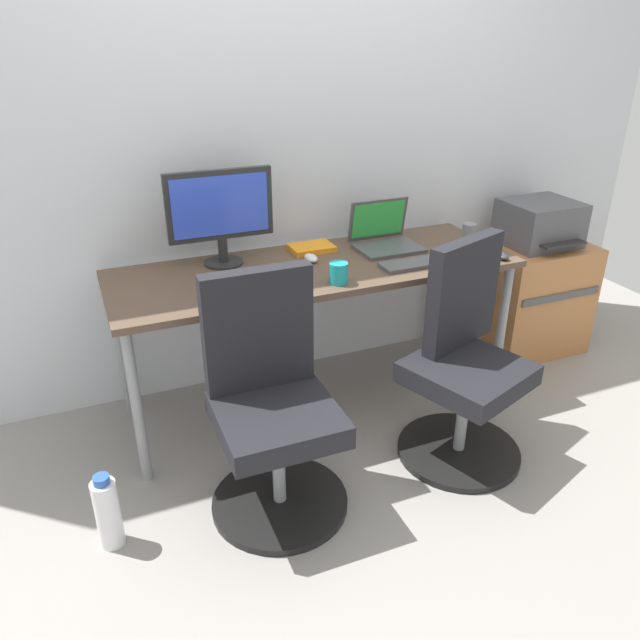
% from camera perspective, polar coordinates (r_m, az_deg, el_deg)
% --- Properties ---
extents(ground_plane, '(5.28, 5.28, 0.00)m').
position_cam_1_polar(ground_plane, '(3.15, -0.35, -7.44)').
color(ground_plane, gray).
extents(back_wall, '(4.40, 0.04, 2.60)m').
position_cam_1_polar(back_wall, '(3.05, -3.48, 17.67)').
color(back_wall, silver).
rests_on(back_wall, ground).
extents(desk, '(1.87, 0.65, 0.73)m').
position_cam_1_polar(desk, '(2.84, -0.39, 3.93)').
color(desk, brown).
rests_on(desk, ground).
extents(office_chair_left, '(0.54, 0.54, 0.94)m').
position_cam_1_polar(office_chair_left, '(2.35, -4.56, -8.16)').
color(office_chair_left, black).
rests_on(office_chair_left, ground).
extents(office_chair_right, '(0.56, 0.56, 0.94)m').
position_cam_1_polar(office_chair_right, '(2.69, 13.24, -4.02)').
color(office_chair_right, black).
rests_on(office_chair_right, ground).
extents(side_cabinet, '(0.58, 0.50, 0.63)m').
position_cam_1_polar(side_cabinet, '(3.75, 18.77, 2.20)').
color(side_cabinet, '#B77542').
rests_on(side_cabinet, ground).
extents(printer, '(0.38, 0.40, 0.24)m').
position_cam_1_polar(printer, '(3.61, 19.76, 8.49)').
color(printer, '#515156').
rests_on(printer, side_cabinet).
extents(water_bottle_on_floor, '(0.09, 0.09, 0.31)m').
position_cam_1_polar(water_bottle_on_floor, '(2.44, -19.16, -16.56)').
color(water_bottle_on_floor, white).
rests_on(water_bottle_on_floor, ground).
extents(desktop_monitor, '(0.48, 0.18, 0.43)m').
position_cam_1_polar(desktop_monitor, '(2.80, -9.28, 9.99)').
color(desktop_monitor, '#262626').
rests_on(desktop_monitor, desk).
extents(open_laptop, '(0.31, 0.26, 0.23)m').
position_cam_1_polar(open_laptop, '(3.06, 6.02, 7.75)').
color(open_laptop, '#4C4C51').
rests_on(open_laptop, desk).
extents(keyboard_by_monitor, '(0.34, 0.12, 0.02)m').
position_cam_1_polar(keyboard_by_monitor, '(2.51, -7.32, 2.45)').
color(keyboard_by_monitor, silver).
rests_on(keyboard_by_monitor, desk).
extents(keyboard_by_laptop, '(0.34, 0.12, 0.02)m').
position_cam_1_polar(keyboard_by_laptop, '(2.85, 8.95, 5.22)').
color(keyboard_by_laptop, '#515156').
rests_on(keyboard_by_laptop, desk).
extents(mouse_by_monitor, '(0.06, 0.10, 0.03)m').
position_cam_1_polar(mouse_by_monitor, '(3.02, 16.49, 5.78)').
color(mouse_by_monitor, '#2D2D2D').
rests_on(mouse_by_monitor, desk).
extents(mouse_by_laptop, '(0.06, 0.10, 0.03)m').
position_cam_1_polar(mouse_by_laptop, '(2.86, -0.90, 5.79)').
color(mouse_by_laptop, silver).
rests_on(mouse_by_laptop, desk).
extents(coffee_mug, '(0.08, 0.08, 0.09)m').
position_cam_1_polar(coffee_mug, '(2.60, 1.73, 4.38)').
color(coffee_mug, teal).
rests_on(coffee_mug, desk).
extents(pen_cup, '(0.07, 0.07, 0.10)m').
position_cam_1_polar(pen_cup, '(3.18, 13.68, 7.80)').
color(pen_cup, slate).
rests_on(pen_cup, desk).
extents(notebook, '(0.21, 0.15, 0.03)m').
position_cam_1_polar(notebook, '(3.01, -0.79, 6.74)').
color(notebook, orange).
rests_on(notebook, desk).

